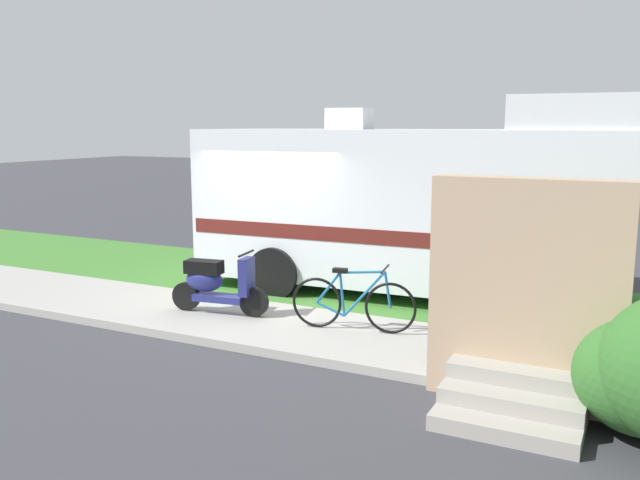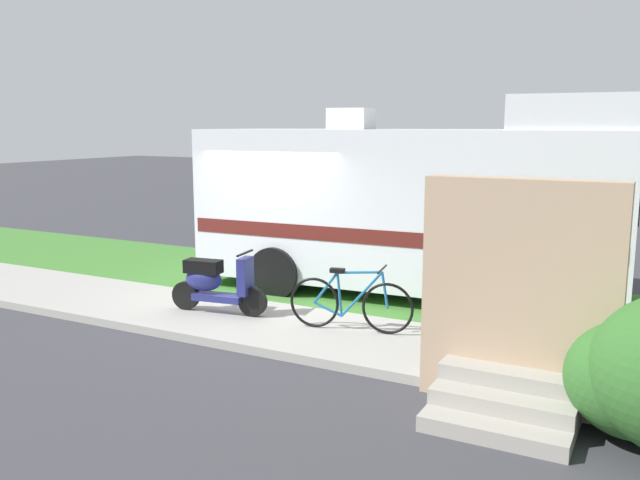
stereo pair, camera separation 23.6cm
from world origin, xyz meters
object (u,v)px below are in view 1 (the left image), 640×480
(pickup_truck_near, at_px, (373,210))
(bottle_green, at_px, (549,350))
(bicycle, at_px, (353,303))
(motorhome_rv, at_px, (413,204))
(scooter, at_px, (216,283))

(pickup_truck_near, xyz_separation_m, bottle_green, (4.96, -6.59, -0.69))
(bottle_green, bearing_deg, bicycle, 179.68)
(bicycle, bearing_deg, bottle_green, -0.32)
(bicycle, xyz_separation_m, bottle_green, (2.59, -0.01, -0.28))
(bicycle, relative_size, bottle_green, 6.34)
(motorhome_rv, distance_m, bicycle, 2.89)
(motorhome_rv, relative_size, pickup_truck_near, 1.30)
(scooter, bearing_deg, bicycle, 3.35)
(motorhome_rv, xyz_separation_m, bicycle, (0.05, -2.68, -1.08))
(pickup_truck_near, relative_size, bottle_green, 20.17)
(scooter, distance_m, pickup_truck_near, 6.72)
(motorhome_rv, height_order, bicycle, motorhome_rv)
(bicycle, distance_m, pickup_truck_near, 7.00)
(scooter, distance_m, bottle_green, 4.81)
(bottle_green, bearing_deg, scooter, -178.63)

